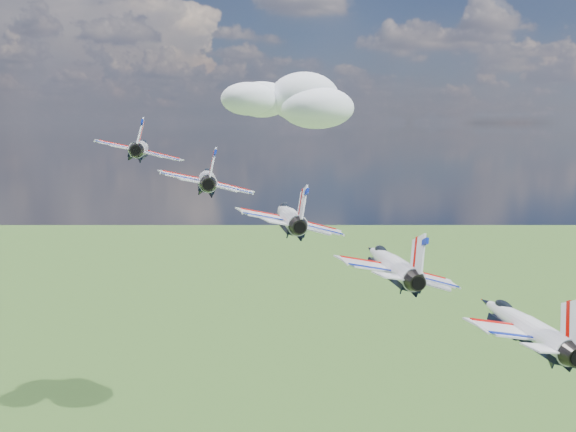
{
  "coord_description": "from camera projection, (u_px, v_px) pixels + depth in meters",
  "views": [
    {
      "loc": [
        0.76,
        -65.41,
        157.76
      ],
      "look_at": [
        10.44,
        0.7,
        148.06
      ],
      "focal_mm": 40.0,
      "sensor_mm": 36.0,
      "label": 1
    }
  ],
  "objects": [
    {
      "name": "cloud_far",
      "position": [
        280.0,
        106.0,
        294.66
      ],
      "size": [
        53.39,
        41.95,
        20.97
      ],
      "primitive_type": "ellipsoid",
      "color": "white"
    },
    {
      "name": "jet_0",
      "position": [
        141.0,
        148.0,
        82.98
      ],
      "size": [
        11.44,
        15.74,
        7.05
      ],
      "primitive_type": null,
      "rotation": [
        0.0,
        0.24,
        -0.0
      ],
      "color": "white"
    },
    {
      "name": "jet_1",
      "position": [
        207.0,
        178.0,
        75.24
      ],
      "size": [
        11.44,
        15.74,
        7.05
      ],
      "primitive_type": null,
      "rotation": [
        0.0,
        0.24,
        -0.0
      ],
      "color": "white"
    },
    {
      "name": "jet_2",
      "position": [
        288.0,
        216.0,
        67.51
      ],
      "size": [
        11.44,
        15.74,
        7.05
      ],
      "primitive_type": null,
      "rotation": [
        0.0,
        0.24,
        -0.0
      ],
      "color": "white"
    },
    {
      "name": "jet_3",
      "position": [
        390.0,
        263.0,
        59.78
      ],
      "size": [
        11.44,
        15.74,
        7.05
      ],
      "primitive_type": null,
      "rotation": [
        0.0,
        0.24,
        -0.0
      ],
      "color": "white"
    },
    {
      "name": "jet_4",
      "position": [
        523.0,
        324.0,
        52.05
      ],
      "size": [
        11.44,
        15.74,
        7.05
      ],
      "primitive_type": null,
      "rotation": [
        0.0,
        0.24,
        -0.0
      ],
      "color": "silver"
    }
  ]
}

